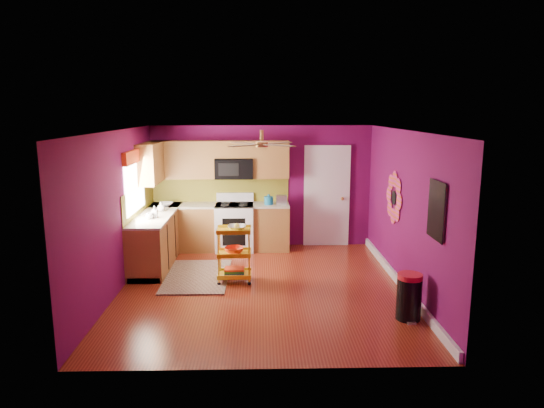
{
  "coord_description": "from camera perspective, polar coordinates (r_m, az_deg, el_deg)",
  "views": [
    {
      "loc": [
        -0.03,
        -7.39,
        2.81
      ],
      "look_at": [
        0.16,
        0.4,
        1.29
      ],
      "focal_mm": 32.0,
      "sensor_mm": 36.0,
      "label": 1
    }
  ],
  "objects": [
    {
      "name": "trash_can",
      "position": [
        6.93,
        15.81,
        -10.45
      ],
      "size": [
        0.37,
        0.39,
        0.64
      ],
      "color": "black",
      "rests_on": "ground"
    },
    {
      "name": "panel_door",
      "position": [
        10.12,
        6.45,
        0.8
      ],
      "size": [
        0.95,
        0.11,
        2.15
      ],
      "color": "white",
      "rests_on": "ground"
    },
    {
      "name": "left_window",
      "position": [
        8.79,
        -15.86,
        3.6
      ],
      "size": [
        0.08,
        1.35,
        1.08
      ],
      "color": "white",
      "rests_on": "ground"
    },
    {
      "name": "ceiling_fan",
      "position": [
        7.61,
        -1.21,
        7.12
      ],
      "size": [
        1.01,
        1.01,
        0.26
      ],
      "color": "#BF8C3F",
      "rests_on": "ground"
    },
    {
      "name": "rolling_cart",
      "position": [
        8.01,
        -4.42,
        -5.66
      ],
      "size": [
        0.56,
        0.41,
        1.0
      ],
      "color": "yellow",
      "rests_on": "ground"
    },
    {
      "name": "soap_bottle_a",
      "position": [
        8.76,
        -13.67,
        -0.91
      ],
      "size": [
        0.09,
        0.1,
        0.21
      ],
      "primitive_type": "imported",
      "color": "#EA3F72",
      "rests_on": "lower_cabinets"
    },
    {
      "name": "shag_rug",
      "position": [
        8.48,
        -8.77,
        -8.37
      ],
      "size": [
        1.06,
        1.73,
        0.02
      ],
      "primitive_type": "cube",
      "rotation": [
        0.0,
        0.0,
        -0.0
      ],
      "color": "black",
      "rests_on": "ground"
    },
    {
      "name": "room_envelope",
      "position": [
        7.49,
        -0.97,
        1.99
      ],
      "size": [
        4.54,
        5.04,
        2.52
      ],
      "color": "#600B47",
      "rests_on": "ground"
    },
    {
      "name": "counter_cup",
      "position": [
        8.7,
        -14.18,
        -1.36
      ],
      "size": [
        0.13,
        0.13,
        0.11
      ],
      "primitive_type": "imported",
      "color": "white",
      "rests_on": "lower_cabinets"
    },
    {
      "name": "counter_dish",
      "position": [
        9.81,
        -12.34,
        -0.01
      ],
      "size": [
        0.27,
        0.27,
        0.07
      ],
      "primitive_type": "imported",
      "color": "white",
      "rests_on": "lower_cabinets"
    },
    {
      "name": "lower_cabinets",
      "position": [
        9.6,
        -9.27,
        -3.44
      ],
      "size": [
        2.81,
        2.31,
        0.94
      ],
      "color": "brown",
      "rests_on": "ground"
    },
    {
      "name": "ground",
      "position": [
        7.91,
        -1.13,
        -9.78
      ],
      "size": [
        5.0,
        5.0,
        0.0
      ],
      "primitive_type": "plane",
      "color": "maroon",
      "rests_on": "ground"
    },
    {
      "name": "soap_bottle_b",
      "position": [
        9.31,
        -12.94,
        -0.28
      ],
      "size": [
        0.14,
        0.14,
        0.18
      ],
      "primitive_type": "imported",
      "color": "white",
      "rests_on": "lower_cabinets"
    },
    {
      "name": "electric_range",
      "position": [
        9.86,
        -4.41,
        -2.65
      ],
      "size": [
        0.76,
        0.66,
        1.13
      ],
      "color": "white",
      "rests_on": "ground"
    },
    {
      "name": "teal_kettle",
      "position": [
        9.7,
        -0.39,
        0.43
      ],
      "size": [
        0.18,
        0.18,
        0.21
      ],
      "color": "#12638B",
      "rests_on": "lower_cabinets"
    },
    {
      "name": "toaster",
      "position": [
        9.75,
        1.13,
        0.51
      ],
      "size": [
        0.22,
        0.15,
        0.18
      ],
      "primitive_type": "cube",
      "color": "beige",
      "rests_on": "lower_cabinets"
    },
    {
      "name": "upper_cabinetry",
      "position": [
        9.69,
        -8.63,
        4.93
      ],
      "size": [
        2.8,
        2.3,
        1.26
      ],
      "color": "brown",
      "rests_on": "ground"
    },
    {
      "name": "right_wall_art",
      "position": [
        7.53,
        16.05,
        0.15
      ],
      "size": [
        0.04,
        2.74,
        1.04
      ],
      "color": "black",
      "rests_on": "ground"
    }
  ]
}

